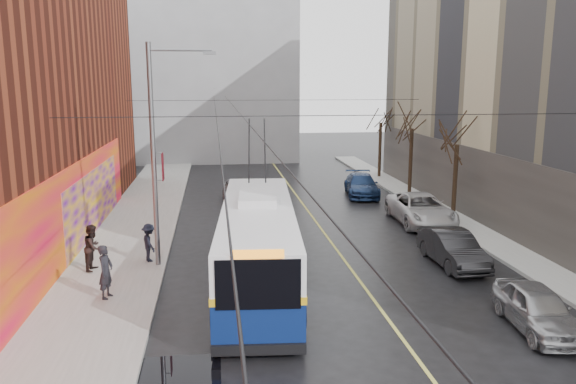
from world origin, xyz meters
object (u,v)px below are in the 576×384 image
object	(u,v)px
tree_far	(381,113)
trolleybus	(258,242)
streetlight_pole	(157,150)
following_car	(238,192)
parked_car_b	(453,249)
pedestrian_a	(106,272)
parked_car_a	(537,309)
parked_car_c	(421,209)
tree_near	(458,130)
pedestrian_b	(93,247)
parked_car_d	(362,185)
tree_mid	(412,117)
pedestrian_c	(149,243)

from	to	relation	value
tree_far	trolleybus	size ratio (longest dim) A/B	0.53
streetlight_pole	following_car	bearing A→B (deg)	72.93
trolleybus	parked_car_b	size ratio (longest dim) A/B	2.87
trolleybus	pedestrian_a	world-z (taller)	trolleybus
parked_car_a	parked_car_b	size ratio (longest dim) A/B	0.92
parked_car_a	parked_car_c	xyz separation A→B (m)	(1.20, 13.10, 0.11)
tree_near	parked_car_a	size ratio (longest dim) A/B	1.60
tree_far	parked_car_a	distance (m)	28.01
tree_far	parked_car_a	bearing A→B (deg)	-96.65
parked_car_a	pedestrian_b	xyz separation A→B (m)	(-14.56, 7.13, 0.39)
parked_car_c	pedestrian_b	size ratio (longest dim) A/B	3.09
parked_car_b	parked_car_c	size ratio (longest dim) A/B	0.76
tree_near	parked_car_d	size ratio (longest dim) A/B	1.29
parked_car_a	parked_car_d	size ratio (longest dim) A/B	0.81
tree_near	tree_mid	distance (m)	7.01
streetlight_pole	tree_far	bearing A→B (deg)	52.88
tree_far	parked_car_a	world-z (taller)	tree_far
trolleybus	parked_car_c	world-z (taller)	trolleybus
tree_mid	trolleybus	distance (m)	19.44
tree_far	parked_car_d	bearing A→B (deg)	-115.80
pedestrian_c	trolleybus	bearing A→B (deg)	-145.58
parked_car_b	parked_car_c	distance (m)	6.96
tree_mid	parked_car_c	size ratio (longest dim) A/B	1.17
tree_near	following_car	distance (m)	13.58
tree_far	tree_mid	bearing A→B (deg)	-90.00
tree_near	parked_car_c	bearing A→B (deg)	-169.48
tree_near	parked_car_c	world-z (taller)	tree_near
parked_car_b	pedestrian_c	distance (m)	12.61
tree_far	following_car	world-z (taller)	tree_far
trolleybus	pedestrian_c	distance (m)	5.19
streetlight_pole	parked_car_b	distance (m)	12.69
streetlight_pole	pedestrian_b	bearing A→B (deg)	-172.71
trolleybus	parked_car_d	xyz separation A→B (m)	(8.18, 15.71, -0.90)
parked_car_c	parked_car_d	bearing A→B (deg)	100.47
streetlight_pole	parked_car_b	xyz separation A→B (m)	(11.94, -1.23, -4.13)
tree_far	tree_near	bearing A→B (deg)	-90.00
parked_car_b	parked_car_d	xyz separation A→B (m)	(0.00, 14.61, 0.01)
streetlight_pole	trolleybus	xyz separation A→B (m)	(3.76, -2.33, -3.23)
pedestrian_b	parked_car_c	bearing A→B (deg)	-59.45
tree_near	pedestrian_a	xyz separation A→B (m)	(-16.72, -9.44, -3.88)
tree_near	pedestrian_b	size ratio (longest dim) A/B	3.47
parked_car_d	pedestrian_a	size ratio (longest dim) A/B	2.63
pedestrian_b	pedestrian_a	bearing A→B (deg)	-151.60
streetlight_pole	following_car	world-z (taller)	streetlight_pole
parked_car_a	pedestrian_c	world-z (taller)	pedestrian_c
tree_far	parked_car_b	distance (m)	21.92
trolleybus	pedestrian_b	xyz separation A→B (m)	(-6.38, 2.00, -0.55)
trolleybus	parked_car_a	xyz separation A→B (m)	(8.18, -5.13, -0.94)
tree_mid	pedestrian_a	xyz separation A→B (m)	(-16.72, -16.44, -4.16)
following_car	parked_car_b	bearing A→B (deg)	-60.41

